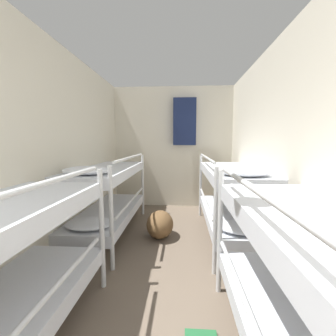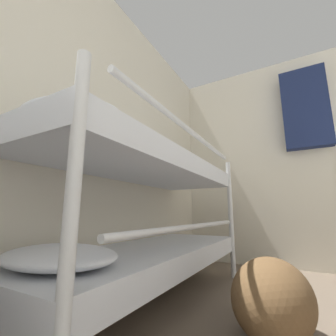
{
  "view_description": "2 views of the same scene",
  "coord_description": "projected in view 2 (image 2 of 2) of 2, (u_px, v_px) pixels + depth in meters",
  "views": [
    {
      "loc": [
        0.19,
        0.5,
        1.32
      ],
      "look_at": [
        0.02,
        3.26,
        0.99
      ],
      "focal_mm": 24.0,
      "sensor_mm": 36.0,
      "label": 1
    },
    {
      "loc": [
        0.02,
        2.22,
        0.58
      ],
      "look_at": [
        -0.71,
        3.54,
        0.88
      ],
      "focal_mm": 24.0,
      "sensor_mm": 36.0,
      "label": 2
    }
  ],
  "objects": [
    {
      "name": "wall_back",
      "position": [
        286.0,
        158.0,
        2.58
      ],
      "size": [
        2.47,
        0.06,
        2.4
      ],
      "color": "beige",
      "rests_on": "ground_plane"
    },
    {
      "name": "hanging_coat",
      "position": [
        305.0,
        108.0,
        2.44
      ],
      "size": [
        0.44,
        0.12,
        0.9
      ],
      "color": "#192347"
    },
    {
      "name": "duffel_bag",
      "position": [
        272.0,
        299.0,
        1.06
      ],
      "size": [
        0.37,
        0.48,
        0.37
      ],
      "color": "brown",
      "rests_on": "ground_plane"
    },
    {
      "name": "bunk_stack_left_far",
      "position": [
        146.0,
        208.0,
        1.49
      ],
      "size": [
        0.68,
        1.85,
        1.12
      ],
      "color": "silver",
      "rests_on": "ground_plane"
    }
  ]
}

